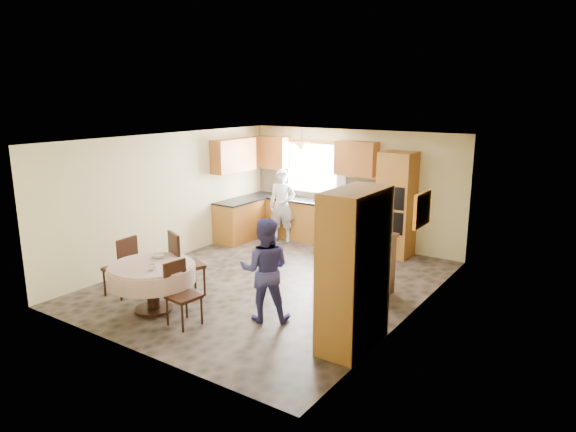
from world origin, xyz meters
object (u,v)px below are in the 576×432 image
(oven_tower, at_px, (397,205))
(person_sink, at_px, (282,206))
(cupboard, at_px, (354,270))
(chair_left, at_px, (123,264))
(person_dining, at_px, (265,270))
(chair_back, at_px, (182,261))
(sideboard, at_px, (355,260))
(dining_table, at_px, (152,274))
(chair_right, at_px, (180,290))

(oven_tower, relative_size, person_sink, 1.31)
(cupboard, relative_size, chair_left, 2.09)
(person_dining, bearing_deg, person_sink, -89.73)
(chair_left, relative_size, chair_back, 0.92)
(sideboard, height_order, dining_table, sideboard)
(dining_table, height_order, chair_back, chair_back)
(cupboard, relative_size, person_dining, 1.37)
(cupboard, height_order, chair_back, cupboard)
(oven_tower, distance_m, chair_right, 4.96)
(cupboard, distance_m, chair_back, 3.11)
(oven_tower, height_order, sideboard, oven_tower)
(chair_back, relative_size, chair_right, 1.17)
(sideboard, distance_m, dining_table, 3.34)
(cupboard, distance_m, person_dining, 1.45)
(dining_table, relative_size, chair_right, 1.41)
(person_sink, bearing_deg, chair_right, -95.36)
(chair_back, bearing_deg, sideboard, -114.21)
(sideboard, distance_m, cupboard, 2.20)
(sideboard, xyz_separation_m, chair_back, (-2.14, -1.92, 0.12))
(chair_right, bearing_deg, cupboard, -64.95)
(cupboard, distance_m, chair_left, 3.93)
(cupboard, bearing_deg, person_dining, 179.73)
(chair_back, xyz_separation_m, person_dining, (1.66, 0.02, 0.17))
(oven_tower, xyz_separation_m, chair_back, (-2.01, -3.99, -0.46))
(chair_left, bearing_deg, oven_tower, 144.07)
(chair_left, distance_m, chair_back, 0.95)
(dining_table, xyz_separation_m, chair_left, (-0.84, 0.14, -0.02))
(sideboard, relative_size, person_dining, 0.88)
(cupboard, relative_size, chair_right, 2.26)
(cupboard, bearing_deg, chair_back, -179.80)
(cupboard, bearing_deg, sideboard, 116.07)
(chair_left, distance_m, person_sink, 4.15)
(sideboard, bearing_deg, oven_tower, 105.03)
(person_dining, bearing_deg, chair_back, -30.42)
(cupboard, bearing_deg, dining_table, -167.13)
(person_sink, relative_size, person_dining, 1.06)
(sideboard, height_order, chair_left, chair_left)
(oven_tower, distance_m, chair_back, 4.49)
(oven_tower, xyz_separation_m, chair_left, (-2.79, -4.53, -0.51))
(dining_table, bearing_deg, sideboard, 51.29)
(chair_right, bearing_deg, oven_tower, -8.37)
(chair_left, bearing_deg, person_dining, 98.54)
(oven_tower, bearing_deg, person_dining, -95.03)
(oven_tower, xyz_separation_m, chair_right, (-1.26, -4.77, -0.55))
(dining_table, height_order, person_dining, person_dining)
(dining_table, distance_m, person_sink, 4.32)
(cupboard, bearing_deg, oven_tower, 105.04)
(oven_tower, xyz_separation_m, cupboard, (1.07, -3.98, -0.02))
(cupboard, distance_m, person_sink, 5.08)
(oven_tower, bearing_deg, cupboard, -74.96)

